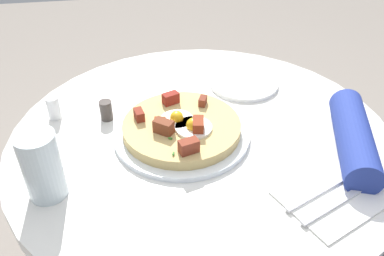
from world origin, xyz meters
TOP-DOWN VIEW (x-y plane):
  - dining_table at (0.00, 0.00)m, footprint 0.82×0.82m
  - pizza_plate at (0.00, -0.04)m, footprint 0.29×0.29m
  - breakfast_pizza at (0.01, -0.04)m, footprint 0.25×0.25m
  - bread_plate at (-0.19, 0.14)m, footprint 0.17×0.17m
  - napkin at (0.22, 0.19)m, footprint 0.20×0.21m
  - fork at (0.24, 0.20)m, footprint 0.08×0.17m
  - knife at (0.20, 0.19)m, footprint 0.08×0.17m
  - water_glass at (0.13, -0.30)m, footprint 0.07×0.07m
  - salt_shaker at (-0.11, -0.31)m, footprint 0.03×0.03m
  - pepper_shaker at (-0.09, -0.20)m, footprint 0.03×0.03m

SIDE VIEW (x-z plane):
  - dining_table at x=0.00m, z-range 0.19..0.91m
  - napkin at x=0.22m, z-range 0.72..0.72m
  - bread_plate at x=-0.19m, z-range 0.72..0.73m
  - pizza_plate at x=0.00m, z-range 0.72..0.73m
  - fork at x=0.24m, z-range 0.72..0.73m
  - knife at x=0.20m, z-range 0.72..0.73m
  - pepper_shaker at x=-0.09m, z-range 0.72..0.76m
  - breakfast_pizza at x=0.01m, z-range 0.72..0.77m
  - salt_shaker at x=-0.11m, z-range 0.72..0.77m
  - water_glass at x=0.13m, z-range 0.72..0.85m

